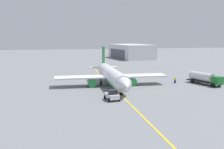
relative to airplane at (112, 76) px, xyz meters
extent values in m
plane|color=slate|center=(0.51, -0.02, -2.63)|extent=(400.00, 400.00, 0.00)
cylinder|color=white|center=(0.51, -0.02, 0.17)|extent=(25.77, 4.70, 3.60)
cube|color=#238C3D|center=(0.51, -0.02, -0.82)|extent=(24.32, 3.99, 1.01)
cone|color=white|center=(14.74, -0.64, 0.17)|extent=(3.71, 3.61, 3.45)
cone|color=white|center=(-14.43, 0.62, 0.53)|extent=(5.11, 3.27, 3.06)
cube|color=#238C3D|center=(-13.72, 0.59, 4.37)|extent=(3.21, 0.50, 5.20)
cube|color=white|center=(-13.72, 0.59, 0.57)|extent=(2.76, 8.50, 0.24)
cube|color=white|center=(-0.49, 0.02, -0.28)|extent=(6.05, 29.14, 0.36)
cylinder|color=#238C3D|center=(0.54, 5.18, -1.53)|extent=(3.29, 2.24, 2.10)
cylinder|color=#238C3D|center=(0.09, -5.21, -1.53)|extent=(3.29, 2.24, 2.10)
cylinder|color=#4C4C51|center=(11.18, -0.48, -1.49)|extent=(0.24, 0.24, 1.17)
cylinder|color=black|center=(11.18, -0.48, -2.08)|extent=(1.12, 0.45, 1.10)
cylinder|color=#4C4C51|center=(-1.38, 2.66, -1.49)|extent=(0.24, 0.24, 1.17)
cylinder|color=black|center=(-1.38, 2.66, -2.08)|extent=(1.12, 0.45, 1.10)
cylinder|color=#4C4C51|center=(-1.60, -2.53, -1.49)|extent=(0.24, 0.24, 1.17)
cylinder|color=black|center=(-1.60, -2.53, -2.08)|extent=(1.12, 0.45, 1.10)
cube|color=#2D2D33|center=(3.54, 24.23, -1.93)|extent=(10.18, 5.05, 0.30)
cube|color=#196B28|center=(7.91, 25.45, -0.98)|extent=(2.57, 2.85, 2.00)
cube|color=black|center=(8.77, 25.69, -0.58)|extent=(0.69, 1.97, 0.90)
cylinder|color=silver|center=(2.96, 24.07, -0.63)|extent=(7.43, 4.11, 2.30)
cylinder|color=black|center=(7.19, 26.54, -2.08)|extent=(1.15, 0.63, 1.10)
cylinder|color=black|center=(7.86, 24.13, -2.08)|extent=(1.15, 0.63, 1.10)
cylinder|color=black|center=(0.82, 24.78, -2.08)|extent=(1.15, 0.63, 1.10)
cylinder|color=black|center=(1.49, 22.37, -2.08)|extent=(1.15, 0.63, 1.10)
cube|color=silver|center=(14.95, -3.46, -1.78)|extent=(3.82, 2.44, 0.90)
cube|color=black|center=(15.45, -3.40, -0.88)|extent=(1.59, 1.76, 0.90)
cylinder|color=black|center=(13.79, -4.62, -2.23)|extent=(0.83, 0.40, 0.80)
cylinder|color=black|center=(13.53, -2.63, -2.23)|extent=(0.83, 0.40, 0.80)
cylinder|color=black|center=(16.37, -4.29, -2.23)|extent=(0.83, 0.40, 0.80)
cylinder|color=black|center=(16.11, -2.30, -2.23)|extent=(0.83, 0.40, 0.80)
cube|color=navy|center=(0.28, 17.72, -2.20)|extent=(0.50, 0.41, 0.85)
cube|color=yellow|center=(0.28, 17.72, -1.48)|extent=(0.58, 0.46, 0.60)
sphere|color=tan|center=(0.28, 17.72, -1.04)|extent=(0.24, 0.24, 0.24)
cone|color=#F2590F|center=(14.98, -3.73, -2.30)|extent=(0.59, 0.59, 0.66)
cube|color=silver|center=(-80.34, 30.41, 1.43)|extent=(32.88, 20.64, 8.11)
cube|color=#4C515B|center=(-79.32, 21.90, 0.21)|extent=(21.61, 2.76, 5.35)
cube|color=yellow|center=(0.51, -0.02, -2.62)|extent=(80.83, 3.79, 0.01)
camera|label=1|loc=(63.99, -14.99, 9.92)|focal=41.49mm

